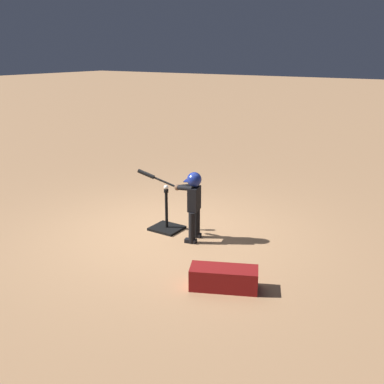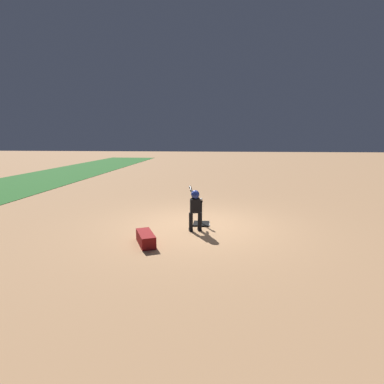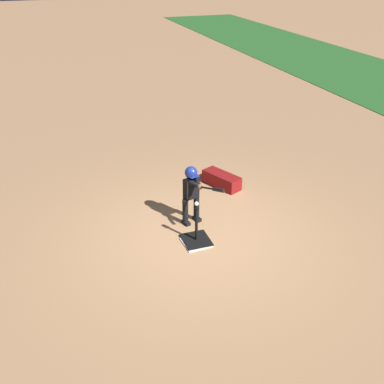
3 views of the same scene
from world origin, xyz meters
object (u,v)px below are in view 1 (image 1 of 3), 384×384
batting_tee (167,225)px  baseball (166,187)px  equipment_bag (224,278)px  batter_child (192,198)px

batting_tee → baseball: bearing=-26.6°
equipment_bag → baseball: bearing=-58.9°
batting_tee → equipment_bag: batting_tee is taller
batting_tee → batter_child: bearing=167.7°
batting_tee → batter_child: batter_child is taller
baseball → equipment_bag: (-1.74, 1.18, -0.59)m
equipment_bag → batter_child: bearing=-67.0°
batter_child → baseball: size_ratio=14.85×
batting_tee → equipment_bag: 2.10m
batter_child → equipment_bag: 1.66m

